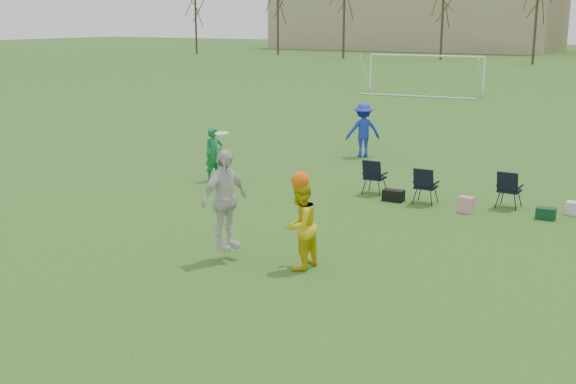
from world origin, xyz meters
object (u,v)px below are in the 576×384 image
Objects in this scene: center_contest at (258,210)px; goal_left at (426,63)px; fielder_green_near at (214,154)px; fielder_blue at (363,130)px.

center_contest is 33.80m from goal_left.
goal_left is at bearing 32.66° from fielder_green_near.
fielder_green_near is 27.35m from goal_left.
goal_left reaches higher than fielder_green_near.
goal_left is at bearing -114.71° from fielder_blue.
goal_left is at bearing 104.88° from center_contest.
goal_left reaches higher than fielder_blue.
fielder_green_near is 6.16m from fielder_blue.
fielder_blue is 11.73m from center_contest.
fielder_blue is 22.08m from goal_left.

